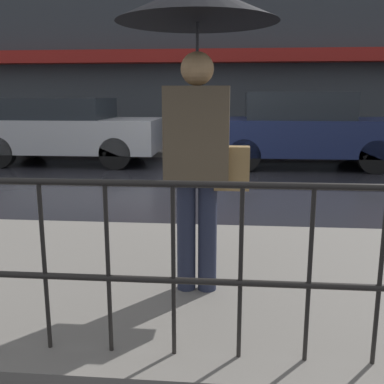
{
  "coord_description": "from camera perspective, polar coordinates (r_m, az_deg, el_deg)",
  "views": [
    {
      "loc": [
        0.83,
        -7.92,
        1.52
      ],
      "look_at": [
        0.32,
        -2.28,
        0.3
      ],
      "focal_mm": 42.0,
      "sensor_mm": 36.0,
      "label": 1
    }
  ],
  "objects": [
    {
      "name": "car_navy",
      "position": [
        10.09,
        13.72,
        7.75
      ],
      "size": [
        4.15,
        1.91,
        1.59
      ],
      "color": "#19234C",
      "rests_on": "ground_plane"
    },
    {
      "name": "sidewalk_near",
      "position": [
        3.75,
        -8.16,
        -10.78
      ],
      "size": [
        28.0,
        2.79,
        0.13
      ],
      "color": "slate",
      "rests_on": "ground_plane"
    },
    {
      "name": "pedestrian",
      "position": [
        3.09,
        0.77,
        17.29
      ],
      "size": [
        1.07,
        1.07,
        2.1
      ],
      "rotation": [
        0.0,
        0.0,
        3.14
      ],
      "color": "#23283D",
      "rests_on": "sidewalk_near"
    },
    {
      "name": "railing_foreground",
      "position": [
        2.49,
        -14.66,
        -6.53
      ],
      "size": [
        12.0,
        0.04,
        0.97
      ],
      "color": "black",
      "rests_on": "sidewalk_near"
    },
    {
      "name": "sidewalk_far",
      "position": [
        12.29,
        1.26,
        5.34
      ],
      "size": [
        28.0,
        2.18,
        0.13
      ],
      "color": "slate",
      "rests_on": "ground_plane"
    },
    {
      "name": "lane_marking",
      "position": [
        8.11,
        -0.8,
        1.37
      ],
      "size": [
        25.2,
        0.12,
        0.01
      ],
      "color": "gold",
      "rests_on": "ground_plane"
    },
    {
      "name": "car_silver",
      "position": [
        10.66,
        -15.49,
        7.62
      ],
      "size": [
        4.09,
        1.84,
        1.47
      ],
      "color": "#B2B5BA",
      "rests_on": "ground_plane"
    },
    {
      "name": "ground_plane",
      "position": [
        8.11,
        -0.8,
        1.35
      ],
      "size": [
        80.0,
        80.0,
        0.0
      ],
      "primitive_type": "plane",
      "color": "black"
    },
    {
      "name": "building_storefront",
      "position": [
        13.54,
        1.7,
        19.65
      ],
      "size": [
        28.0,
        0.85,
        6.66
      ],
      "color": "#383D42",
      "rests_on": "ground_plane"
    }
  ]
}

